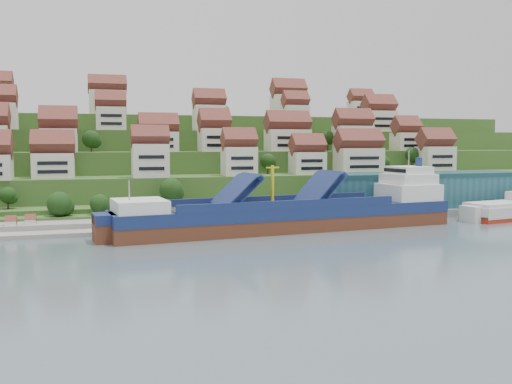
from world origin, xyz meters
name	(u,v)px	position (x,y,z in m)	size (l,w,h in m)	color
ground	(268,230)	(0.00, 0.00, 0.00)	(300.00, 300.00, 0.00)	slate
quay	(321,215)	(20.00, 15.00, 1.10)	(180.00, 14.00, 2.20)	gray
pebble_beach	(12,231)	(-58.00, 12.00, 0.50)	(45.00, 20.00, 1.00)	gray
hillside	(192,168)	(0.00, 103.55, 10.66)	(260.00, 128.00, 31.00)	#2D4C1E
hillside_village	(213,134)	(-0.53, 59.15, 23.76)	(154.99, 62.75, 28.79)	silver
hillside_trees	(182,157)	(-13.35, 44.12, 16.50)	(140.10, 62.47, 32.15)	#1D4015
warehouse	(420,190)	(52.00, 17.00, 7.20)	(60.00, 15.00, 10.00)	#255965
flagpole	(322,196)	(18.11, 10.00, 6.88)	(1.28, 0.16, 8.00)	gray
beach_huts	(2,226)	(-60.00, 10.75, 2.10)	(14.40, 3.70, 2.20)	white
cargo_ship	(298,215)	(7.12, -0.92, 3.50)	(84.76, 21.60, 18.68)	#5A2C1B
second_ship	(510,210)	(69.76, 0.72, 2.36)	(28.34, 14.80, 7.82)	maroon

